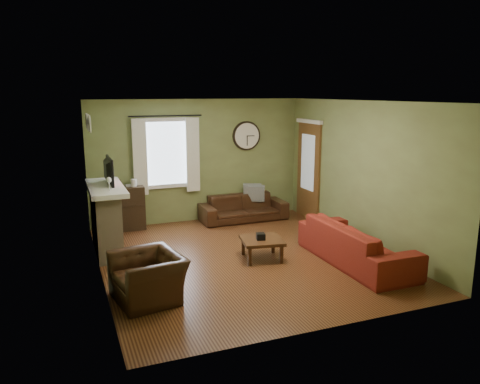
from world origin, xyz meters
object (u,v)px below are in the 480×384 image
object	(u,v)px
sofa_red	(356,243)
armchair	(148,277)
sofa_brown	(243,208)
coffee_table	(262,249)
bookshelf	(126,209)

from	to	relation	value
sofa_red	armchair	world-z (taller)	sofa_red
sofa_brown	coffee_table	xyz separation A→B (m)	(-0.62, -2.38, -0.10)
sofa_red	coffee_table	distance (m)	1.54
bookshelf	coffee_table	distance (m)	3.17
armchair	coffee_table	size ratio (longest dim) A/B	1.45
sofa_brown	coffee_table	bearing A→B (deg)	-104.56
bookshelf	sofa_red	size ratio (longest dim) A/B	0.39
sofa_brown	coffee_table	distance (m)	2.46
sofa_brown	sofa_red	distance (m)	3.19
bookshelf	sofa_red	bearing A→B (deg)	-45.37
bookshelf	coffee_table	bearing A→B (deg)	-53.64
bookshelf	sofa_brown	size ratio (longest dim) A/B	0.47
sofa_brown	coffee_table	size ratio (longest dim) A/B	2.84
bookshelf	sofa_red	xyz separation A→B (m)	(3.22, -3.27, -0.11)
bookshelf	armchair	xyz separation A→B (m)	(-0.18, -3.40, -0.13)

